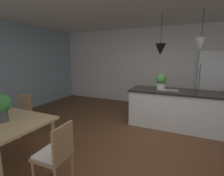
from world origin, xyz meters
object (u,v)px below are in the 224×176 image
object	(u,v)px
kitchen_island	(175,108)
potted_plant_on_table	(1,105)
potted_plant_on_island	(161,81)
chair_far_left	(21,113)
refrigerator	(209,83)
chair_kitchen_end	(56,153)

from	to	relation	value
kitchen_island	potted_plant_on_table	distance (m)	3.54
kitchen_island	potted_plant_on_island	bearing A→B (deg)	180.00
chair_far_left	refrigerator	bearing A→B (deg)	40.18
potted_plant_on_table	refrigerator	bearing A→B (deg)	54.05
chair_far_left	potted_plant_on_table	xyz separation A→B (m)	(0.85, -0.89, 0.52)
chair_far_left	kitchen_island	xyz separation A→B (m)	(3.07, 1.82, -0.01)
chair_kitchen_end	potted_plant_on_table	bearing A→B (deg)	-179.17
potted_plant_on_island	potted_plant_on_table	xyz separation A→B (m)	(-1.85, -2.71, -0.11)
kitchen_island	refrigerator	bearing A→B (deg)	61.10
chair_far_left	potted_plant_on_island	size ratio (longest dim) A/B	2.27
chair_far_left	potted_plant_on_island	bearing A→B (deg)	33.97
potted_plant_on_table	chair_kitchen_end	bearing A→B (deg)	0.83
refrigerator	potted_plant_on_table	distance (m)	5.13
chair_kitchen_end	potted_plant_on_island	distance (m)	2.90
kitchen_island	potted_plant_on_island	size ratio (longest dim) A/B	5.68
chair_kitchen_end	kitchen_island	distance (m)	2.97
kitchen_island	refrigerator	xyz separation A→B (m)	(0.80, 1.44, 0.47)
chair_far_left	potted_plant_on_table	world-z (taller)	potted_plant_on_table
refrigerator	chair_kitchen_end	bearing A→B (deg)	-116.20
chair_kitchen_end	refrigerator	world-z (taller)	refrigerator
chair_far_left	potted_plant_on_island	world-z (taller)	potted_plant_on_island
chair_kitchen_end	refrigerator	xyz separation A→B (m)	(2.04, 4.14, 0.46)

